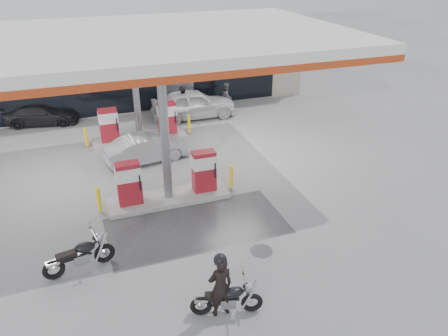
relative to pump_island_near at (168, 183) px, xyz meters
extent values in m
plane|color=gray|center=(0.00, -2.00, -0.71)|extent=(90.00, 90.00, 0.00)
cube|color=#4C4C4F|center=(0.50, -2.00, -0.71)|extent=(6.00, 3.00, 0.00)
cylinder|color=#38383A|center=(2.00, -4.00, -0.71)|extent=(0.70, 0.70, 0.01)
cube|color=#B7AC99|center=(0.00, 14.00, 1.29)|extent=(22.00, 8.00, 4.00)
cube|color=black|center=(0.00, 9.97, 0.69)|extent=(18.00, 0.10, 2.60)
cube|color=#AA3714|center=(0.00, 9.90, 2.79)|extent=(22.00, 0.25, 1.00)
cube|color=navy|center=(7.00, 9.85, 2.79)|extent=(3.50, 0.12, 0.80)
cube|color=gray|center=(3.00, 9.93, 0.39)|extent=(1.80, 0.14, 2.20)
cube|color=silver|center=(0.00, 3.00, 4.59)|extent=(16.00, 10.00, 0.60)
cube|color=#AA3714|center=(0.00, -1.95, 4.41)|extent=(16.00, 0.12, 0.24)
cube|color=#AA3714|center=(0.00, 7.95, 4.41)|extent=(16.00, 0.12, 0.24)
cylinder|color=gray|center=(0.00, 0.00, 1.88)|extent=(0.32, 0.32, 5.00)
cylinder|color=gray|center=(0.00, 6.00, 1.88)|extent=(0.32, 0.32, 5.00)
cube|color=#9E9E99|center=(0.00, 0.00, -0.62)|extent=(4.50, 1.30, 0.18)
cube|color=maroon|center=(-1.40, 0.00, 0.27)|extent=(0.85, 0.48, 1.60)
cube|color=maroon|center=(1.40, 0.00, 0.27)|extent=(0.85, 0.48, 1.60)
cube|color=silver|center=(-1.40, 0.00, 0.67)|extent=(0.88, 0.52, 0.50)
cube|color=silver|center=(1.40, 0.00, 0.67)|extent=(0.88, 0.52, 0.50)
cylinder|color=yellow|center=(-2.50, 0.00, -0.17)|extent=(0.14, 0.14, 0.90)
cylinder|color=yellow|center=(2.50, 0.00, -0.17)|extent=(0.14, 0.14, 0.90)
cube|color=#9E9E99|center=(0.00, 6.00, -0.62)|extent=(4.50, 1.30, 0.18)
cube|color=maroon|center=(-1.40, 6.00, 0.27)|extent=(0.85, 0.48, 1.60)
cube|color=maroon|center=(1.40, 6.00, 0.27)|extent=(0.85, 0.48, 1.60)
cube|color=silver|center=(-1.40, 6.00, 0.67)|extent=(0.88, 0.52, 0.50)
cube|color=silver|center=(1.40, 6.00, 0.67)|extent=(0.88, 0.52, 0.50)
cylinder|color=yellow|center=(-2.50, 6.00, -0.17)|extent=(0.14, 0.14, 0.90)
cylinder|color=yellow|center=(2.50, 6.00, -0.17)|extent=(0.14, 0.14, 0.90)
torus|color=black|center=(0.72, -6.20, -0.42)|extent=(0.59, 0.27, 0.57)
torus|color=black|center=(-0.55, -5.87, -0.42)|extent=(0.59, 0.27, 0.57)
cube|color=gray|center=(0.12, -6.04, -0.35)|extent=(0.43, 0.32, 0.29)
cube|color=black|center=(-0.02, -6.01, -0.25)|extent=(0.86, 0.31, 0.08)
ellipsoid|color=black|center=(0.26, -6.08, -0.04)|extent=(0.59, 0.43, 0.27)
cube|color=black|center=(-0.20, -5.96, -0.10)|extent=(0.57, 0.35, 0.10)
cylinder|color=silver|center=(0.54, -6.15, 0.25)|extent=(0.22, 0.71, 0.03)
sphere|color=silver|center=(0.65, -6.18, 0.13)|extent=(0.17, 0.17, 0.17)
cylinder|color=silver|center=(-0.31, -5.79, -0.44)|extent=(0.85, 0.29, 0.08)
imported|color=black|center=(-0.07, -5.99, 0.18)|extent=(0.66, 0.45, 1.78)
torus|color=black|center=(-2.64, -2.86, -0.39)|extent=(0.65, 0.27, 0.64)
torus|color=black|center=(-4.08, -3.14, -0.39)|extent=(0.65, 0.27, 0.64)
cube|color=gray|center=(-3.32, -2.99, -0.31)|extent=(0.47, 0.33, 0.32)
cube|color=black|center=(-3.47, -3.02, -0.20)|extent=(0.96, 0.29, 0.09)
ellipsoid|color=black|center=(-3.16, -2.96, 0.03)|extent=(0.65, 0.45, 0.30)
cube|color=black|center=(-3.68, -3.06, -0.03)|extent=(0.62, 0.36, 0.11)
cylinder|color=silver|center=(-2.85, -2.90, 0.35)|extent=(0.19, 0.80, 0.04)
sphere|color=silver|center=(-2.72, -2.87, 0.23)|extent=(0.19, 0.19, 0.19)
cylinder|color=silver|center=(-3.87, -2.95, -0.41)|extent=(0.96, 0.27, 0.09)
imported|color=silver|center=(3.40, 8.20, 0.08)|extent=(4.65, 1.94, 1.57)
imported|color=#525256|center=(5.55, 8.80, 0.07)|extent=(0.82, 0.92, 1.57)
imported|color=#919498|center=(-0.09, 3.60, -0.10)|extent=(3.85, 1.90, 1.21)
imported|color=black|center=(-4.50, 10.00, -0.16)|extent=(4.01, 2.23, 1.10)
imported|color=#491410|center=(5.92, 12.00, -0.09)|extent=(4.88, 3.32, 1.24)
imported|color=black|center=(2.81, 8.20, 0.18)|extent=(1.09, 0.57, 1.77)
camera|label=1|loc=(-2.85, -13.91, 7.81)|focal=35.00mm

